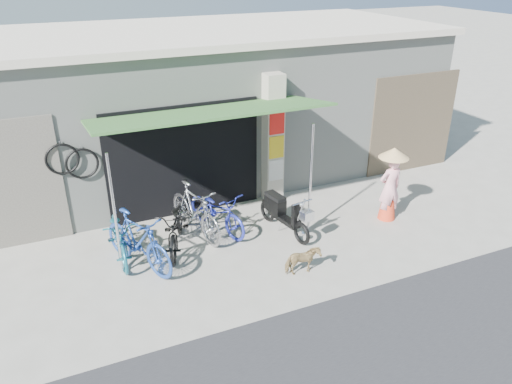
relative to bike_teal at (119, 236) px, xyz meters
name	(u,v)px	position (x,y,z in m)	size (l,w,h in m)	color
ground	(286,257)	(2.91, -1.31, -0.47)	(80.00, 80.00, 0.00)	#A09C91
bicycle_shop	(200,101)	(2.91, 3.79, 1.37)	(12.30, 5.30, 3.66)	#A6ABA3
shop_pillar	(272,139)	(3.76, 1.14, 1.03)	(0.42, 0.44, 3.00)	#B8AE9D
awning	(210,115)	(2.01, 0.32, 2.05)	(4.60, 1.88, 2.72)	#2F5B29
neighbour_right	(413,123)	(7.91, 1.28, 0.83)	(2.60, 0.06, 2.60)	brown
bike_teal	(119,236)	(0.00, 0.00, 0.00)	(0.62, 1.77, 0.93)	#185D6E
bike_blue	(138,241)	(0.26, -0.50, 0.09)	(0.53, 1.86, 1.12)	#1F4191
bike_black	(177,227)	(1.08, -0.13, 0.02)	(0.64, 1.84, 0.97)	black
bike_silver	(195,211)	(1.58, 0.23, 0.09)	(0.53, 1.87, 1.12)	#A4A3A7
bike_navy	(217,211)	(2.05, 0.22, -0.01)	(0.61, 1.74, 0.91)	#222C9F
street_dog	(303,261)	(2.93, -1.92, -0.19)	(0.29, 0.64, 0.54)	tan
moped	(283,213)	(3.30, -0.37, -0.04)	(0.56, 1.66, 0.94)	black
nun	(390,184)	(5.66, -0.79, 0.37)	(0.64, 0.64, 1.66)	#FFABB6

